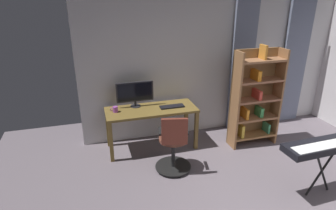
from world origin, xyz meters
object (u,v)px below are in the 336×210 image
desk (151,114)px  office_chair (174,145)px  computer_monitor (135,93)px  computer_keyboard (172,106)px  mug_coffee (115,109)px  bookshelf (254,98)px  piano_keyboard (328,146)px

desk → office_chair: size_ratio=1.61×
computer_monitor → computer_keyboard: (-0.60, 0.21, -0.24)m
computer_keyboard → mug_coffee: size_ratio=3.28×
office_chair → bookshelf: bookshelf is taller
computer_keyboard → piano_keyboard: (-1.55, 1.82, -0.01)m
office_chair → bookshelf: bearing=29.4°
office_chair → piano_keyboard: (-1.76, 1.06, 0.29)m
office_chair → computer_monitor: computer_monitor is taller
desk → piano_keyboard: size_ratio=1.23×
office_chair → piano_keyboard: bearing=-17.9°
mug_coffee → piano_keyboard: bearing=143.2°
mug_coffee → piano_keyboard: mug_coffee is taller
office_chair → mug_coffee: 1.17m
computer_monitor → piano_keyboard: 2.97m
computer_monitor → mug_coffee: bearing=22.8°
mug_coffee → piano_keyboard: 3.14m
office_chair → computer_keyboard: size_ratio=2.29×
office_chair → bookshelf: 1.74m
computer_monitor → desk: bearing=142.2°
desk → computer_monitor: (0.24, -0.18, 0.35)m
computer_keyboard → computer_monitor: bearing=-19.8°
office_chair → mug_coffee: bearing=145.4°
mug_coffee → bookshelf: (-2.38, 0.35, 0.07)m
desk → piano_keyboard: bearing=135.9°
desk → mug_coffee: (0.60, -0.03, 0.15)m
office_chair → computer_keyboard: (-0.21, -0.77, 0.30)m
mug_coffee → piano_keyboard: size_ratio=0.10×
office_chair → piano_keyboard: 2.08m
office_chair → piano_keyboard: office_chair is taller
computer_keyboard → mug_coffee: (0.96, -0.06, 0.04)m
computer_monitor → mug_coffee: size_ratio=5.00×
computer_monitor → computer_keyboard: 0.68m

